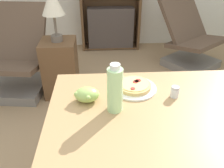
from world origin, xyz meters
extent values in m
cube|color=tan|center=(0.09, -0.08, 0.72)|extent=(1.28, 0.74, 0.03)
cylinder|color=tan|center=(-0.49, 0.23, 0.35)|extent=(0.06, 0.06, 0.71)
cylinder|color=white|center=(-0.11, 0.11, 0.75)|extent=(0.24, 0.24, 0.01)
cylinder|color=#DBB26B|center=(-0.11, 0.11, 0.76)|extent=(0.18, 0.18, 0.02)
cylinder|color=#EACC7A|center=(-0.11, 0.11, 0.77)|extent=(0.16, 0.16, 0.00)
cylinder|color=#A83328|center=(-0.10, 0.12, 0.78)|extent=(0.03, 0.03, 0.00)
cylinder|color=#A83328|center=(-0.08, 0.14, 0.78)|extent=(0.03, 0.03, 0.00)
cylinder|color=#A83328|center=(-0.09, 0.13, 0.78)|extent=(0.03, 0.03, 0.00)
cylinder|color=#A83328|center=(-0.12, 0.05, 0.78)|extent=(0.02, 0.02, 0.00)
ellipsoid|color=#A8CC66|center=(-0.36, 0.01, 0.78)|extent=(0.12, 0.10, 0.07)
sphere|color=#A8CC66|center=(-0.40, 0.02, 0.77)|extent=(0.03, 0.03, 0.03)
sphere|color=#A8CC66|center=(-0.41, 0.00, 0.79)|extent=(0.03, 0.03, 0.03)
sphere|color=#A8CC66|center=(-0.37, -0.02, 0.77)|extent=(0.03, 0.03, 0.03)
sphere|color=#A8CC66|center=(-0.38, 0.04, 0.76)|extent=(0.03, 0.03, 0.03)
sphere|color=#A8CC66|center=(-0.35, -0.04, 0.79)|extent=(0.02, 0.02, 0.02)
sphere|color=#A8CC66|center=(-0.34, -0.01, 0.78)|extent=(0.02, 0.02, 0.02)
cylinder|color=#B7EAA3|center=(-0.23, -0.07, 0.85)|extent=(0.07, 0.07, 0.22)
cylinder|color=white|center=(-0.23, -0.07, 0.97)|extent=(0.05, 0.05, 0.02)
cylinder|color=white|center=(0.09, 0.02, 0.77)|extent=(0.04, 0.04, 0.05)
cylinder|color=#B7B7BC|center=(0.09, 0.02, 0.80)|extent=(0.04, 0.04, 0.01)
cube|color=slate|center=(-1.19, 1.28, 0.05)|extent=(0.63, 0.61, 0.10)
cube|color=brown|center=(-1.19, 1.20, 0.36)|extent=(0.67, 0.57, 0.14)
cube|color=brown|center=(-1.17, 1.50, 0.60)|extent=(0.66, 0.48, 0.55)
cube|color=slate|center=(0.90, 1.77, 0.05)|extent=(0.78, 0.78, 0.10)
cube|color=brown|center=(0.90, 1.70, 0.36)|extent=(0.79, 0.77, 0.14)
cube|color=brown|center=(0.77, 1.95, 0.60)|extent=(0.74, 0.69, 0.55)
cube|color=brown|center=(-0.12, 2.47, 0.02)|extent=(0.78, 0.25, 0.02)
cube|color=#4C423D|center=(-0.12, 2.45, 0.32)|extent=(0.66, 0.18, 0.58)
cube|color=brown|center=(-0.70, 1.24, 0.30)|extent=(0.34, 0.34, 0.59)
cylinder|color=#665B51|center=(-0.70, 1.24, 0.62)|extent=(0.11, 0.11, 0.06)
cylinder|color=#665B51|center=(-0.70, 1.24, 0.75)|extent=(0.02, 0.02, 0.20)
cone|color=beige|center=(-0.70, 1.24, 0.97)|extent=(0.21, 0.21, 0.24)
camera|label=1|loc=(-0.29, -0.97, 1.44)|focal=38.00mm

